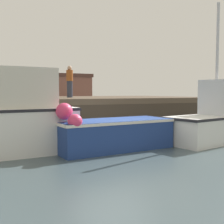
% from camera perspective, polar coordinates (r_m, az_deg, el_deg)
% --- Properties ---
extents(ground, '(120.00, 160.00, 0.10)m').
position_cam_1_polar(ground, '(9.83, 0.42, -6.95)').
color(ground, '#3D4C51').
extents(pier, '(9.97, 7.98, 1.53)m').
position_cam_1_polar(pier, '(16.29, 0.10, 2.07)').
color(pier, brown).
rests_on(pier, ground).
extents(fishing_boat_near_left, '(3.84, 1.41, 2.49)m').
position_cam_1_polar(fishing_boat_near_left, '(8.70, -18.56, -1.80)').
color(fishing_boat_near_left, silver).
rests_on(fishing_boat_near_left, ground).
extents(fishing_boat_near_right, '(3.85, 1.78, 1.50)m').
position_cam_1_polar(fishing_boat_near_right, '(9.15, -0.17, -4.03)').
color(fishing_boat_near_right, navy).
rests_on(fishing_boat_near_right, ground).
extents(fishing_boat_mid, '(4.40, 2.27, 4.97)m').
position_cam_1_polar(fishing_boat_mid, '(11.38, 20.02, -1.22)').
color(fishing_boat_mid, silver).
rests_on(fishing_boat_mid, ground).
extents(dockworker, '(0.34, 0.34, 1.63)m').
position_cam_1_polar(dockworker, '(15.19, -8.28, 5.90)').
color(dockworker, '#2D3342').
rests_on(dockworker, pier).
extents(warehouse, '(8.63, 5.75, 4.54)m').
position_cam_1_polar(warehouse, '(45.01, -10.13, 4.43)').
color(warehouse, brown).
rests_on(warehouse, ground).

